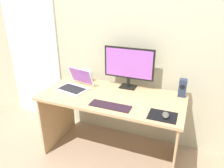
% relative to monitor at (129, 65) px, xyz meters
% --- Properties ---
extents(ground_plane, '(8.00, 8.00, 0.00)m').
position_rel_monitor_xyz_m(ground_plane, '(-0.09, -0.27, -1.01)').
color(ground_plane, tan).
extents(wall_back, '(6.00, 0.04, 2.50)m').
position_rel_monitor_xyz_m(wall_back, '(-0.09, 0.18, 0.24)').
color(wall_back, '#BBB696').
rests_on(wall_back, ground_plane).
extents(door_left, '(0.82, 0.02, 2.02)m').
position_rel_monitor_xyz_m(door_left, '(-1.44, 0.15, -0.00)').
color(door_left, white).
rests_on(door_left, ground_plane).
extents(desk, '(1.51, 0.71, 0.75)m').
position_rel_monitor_xyz_m(desk, '(-0.09, -0.27, -0.41)').
color(desk, tan).
rests_on(desk, ground_plane).
extents(monitor, '(0.57, 0.14, 0.46)m').
position_rel_monitor_xyz_m(monitor, '(0.00, 0.00, 0.00)').
color(monitor, black).
rests_on(monitor, desk).
extents(speaker_right, '(0.08, 0.08, 0.19)m').
position_rel_monitor_xyz_m(speaker_right, '(0.59, -0.01, -0.17)').
color(speaker_right, '#273247').
rests_on(speaker_right, desk).
extents(laptop, '(0.38, 0.36, 0.22)m').
position_rel_monitor_xyz_m(laptop, '(-0.54, -0.25, -0.22)').
color(laptop, white).
rests_on(laptop, desk).
extents(fishbowl, '(0.17, 0.17, 0.17)m').
position_rel_monitor_xyz_m(fishbowl, '(-0.54, -0.01, -0.18)').
color(fishbowl, silver).
rests_on(fishbowl, desk).
extents(keyboard_external, '(0.40, 0.13, 0.01)m').
position_rel_monitor_xyz_m(keyboard_external, '(-0.02, -0.49, -0.26)').
color(keyboard_external, black).
rests_on(keyboard_external, desk).
extents(mousepad, '(0.25, 0.20, 0.00)m').
position_rel_monitor_xyz_m(mousepad, '(0.47, -0.48, -0.26)').
color(mousepad, black).
rests_on(mousepad, desk).
extents(mouse, '(0.08, 0.11, 0.04)m').
position_rel_monitor_xyz_m(mouse, '(0.50, -0.49, -0.24)').
color(mouse, '#4F4A45').
rests_on(mouse, mousepad).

